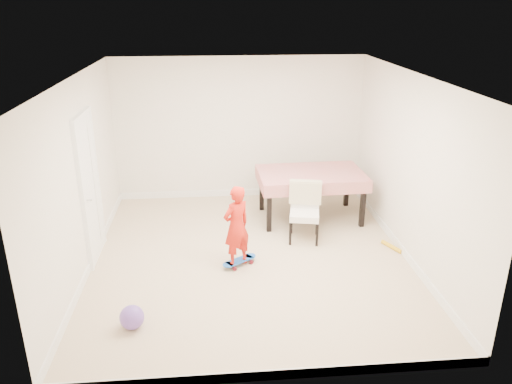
{
  "coord_description": "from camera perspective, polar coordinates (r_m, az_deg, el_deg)",
  "views": [
    {
      "loc": [
        -0.49,
        -6.38,
        3.51
      ],
      "look_at": [
        0.1,
        0.2,
        0.95
      ],
      "focal_mm": 35.0,
      "sensor_mm": 36.0,
      "label": 1
    }
  ],
  "objects": [
    {
      "name": "child",
      "position": [
        6.84,
        -2.25,
        -4.2
      ],
      "size": [
        0.51,
        0.47,
        1.17
      ],
      "primitive_type": "imported",
      "rotation": [
        0.0,
        0.0,
        3.76
      ],
      "color": "red",
      "rests_on": "ground"
    },
    {
      "name": "wall_back",
      "position": [
        9.15,
        -1.92,
        7.18
      ],
      "size": [
        4.5,
        0.04,
        2.6
      ],
      "primitive_type": "cube",
      "color": "silver",
      "rests_on": "ground"
    },
    {
      "name": "dining_table",
      "position": [
        8.49,
        6.23,
        -0.36
      ],
      "size": [
        1.78,
        1.15,
        0.82
      ],
      "primitive_type": null,
      "rotation": [
        0.0,
        0.0,
        0.03
      ],
      "color": "red",
      "rests_on": "ground"
    },
    {
      "name": "baseboard_left",
      "position": [
        7.46,
        -18.21,
        -7.53
      ],
      "size": [
        0.02,
        5.0,
        0.12
      ],
      "primitive_type": "cube",
      "color": "white",
      "rests_on": "ground"
    },
    {
      "name": "door",
      "position": [
        7.34,
        -18.45,
        0.24
      ],
      "size": [
        0.11,
        0.94,
        2.11
      ],
      "primitive_type": "cube",
      "color": "white",
      "rests_on": "ground"
    },
    {
      "name": "wall_left",
      "position": [
        6.98,
        -19.28,
        1.47
      ],
      "size": [
        0.04,
        5.0,
        2.6
      ],
      "primitive_type": "cube",
      "color": "silver",
      "rests_on": "ground"
    },
    {
      "name": "ground",
      "position": [
        7.3,
        -0.65,
        -7.56
      ],
      "size": [
        5.0,
        5.0,
        0.0
      ],
      "primitive_type": "plane",
      "color": "#C8AE8B",
      "rests_on": "ground"
    },
    {
      "name": "baseboard_right",
      "position": [
        7.75,
        16.19,
        -6.16
      ],
      "size": [
        0.02,
        5.0,
        0.12
      ],
      "primitive_type": "cube",
      "color": "white",
      "rests_on": "ground"
    },
    {
      "name": "dining_chair",
      "position": [
        7.68,
        5.57,
        -2.36
      ],
      "size": [
        0.6,
        0.67,
        0.91
      ],
      "primitive_type": null,
      "rotation": [
        0.0,
        0.0,
        -0.2
      ],
      "color": "silver",
      "rests_on": "ground"
    },
    {
      "name": "baseboard_front",
      "position": [
        5.23,
        1.65,
        -20.16
      ],
      "size": [
        4.5,
        0.02,
        0.12
      ],
      "primitive_type": "cube",
      "color": "white",
      "rests_on": "ground"
    },
    {
      "name": "skateboard",
      "position": [
        7.11,
        -1.9,
        -8.04
      ],
      "size": [
        0.57,
        0.47,
        0.08
      ],
      "primitive_type": null,
      "rotation": [
        0.0,
        0.0,
        0.6
      ],
      "color": "blue",
      "rests_on": "ground"
    },
    {
      "name": "balloon",
      "position": [
        6.0,
        -14.0,
        -13.73
      ],
      "size": [
        0.28,
        0.28,
        0.28
      ],
      "primitive_type": "sphere",
      "color": "#6F4BB5",
      "rests_on": "ground"
    },
    {
      "name": "ceiling",
      "position": [
        6.47,
        -0.74,
        12.9
      ],
      "size": [
        4.5,
        5.0,
        0.04
      ],
      "primitive_type": "cube",
      "color": "white",
      "rests_on": "wall_back"
    },
    {
      "name": "foam_toy",
      "position": [
        7.82,
        15.24,
        -6.05
      ],
      "size": [
        0.22,
        0.39,
        0.06
      ],
      "primitive_type": "cylinder",
      "rotation": [
        1.57,
        0.0,
        0.43
      ],
      "color": "gold",
      "rests_on": "ground"
    },
    {
      "name": "wall_front",
      "position": [
        4.51,
        1.8,
        -8.18
      ],
      "size": [
        4.5,
        0.04,
        2.6
      ],
      "primitive_type": "cube",
      "color": "silver",
      "rests_on": "ground"
    },
    {
      "name": "wall_right",
      "position": [
        7.28,
        17.1,
        2.54
      ],
      "size": [
        0.04,
        5.0,
        2.6
      ],
      "primitive_type": "cube",
      "color": "silver",
      "rests_on": "ground"
    },
    {
      "name": "baseboard_back",
      "position": [
        9.53,
        -1.83,
        -0.05
      ],
      "size": [
        4.5,
        0.02,
        0.12
      ],
      "primitive_type": "cube",
      "color": "white",
      "rests_on": "ground"
    }
  ]
}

